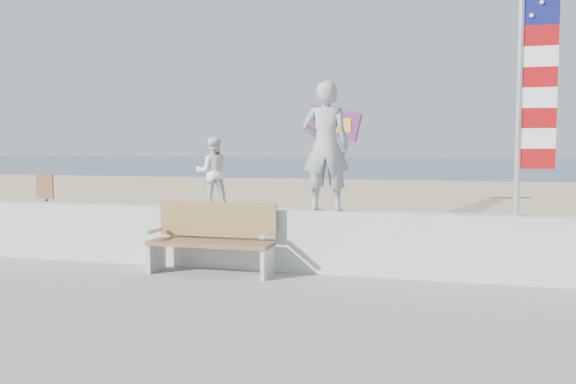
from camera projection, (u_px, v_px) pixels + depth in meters
The scene contains 9 objects.
ground at pixel (231, 318), 7.09m from camera, with size 220.00×220.00×0.00m, color #2D455A.
sand at pixel (353, 222), 15.74m from camera, with size 90.00×40.00×0.08m, color tan.
seawall at pixel (278, 239), 8.96m from camera, with size 30.00×0.35×0.90m, color beige.
adult at pixel (326, 146), 8.68m from camera, with size 0.67×0.44×1.84m, color #97979C.
child at pixel (213, 172), 9.16m from camera, with size 0.52×0.40×1.06m, color white.
bench at pixel (213, 238), 8.74m from camera, with size 1.80×0.57×1.00m.
flag at pixel (530, 70), 7.90m from camera, with size 0.50×0.08×3.50m.
parafoil_kite at pixel (335, 123), 10.92m from camera, with size 0.99×0.27×0.68m.
sign at pixel (46, 209), 10.25m from camera, with size 0.32×0.07×1.46m.
Camera 1 is at (2.46, -6.54, 1.99)m, focal length 38.00 mm.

